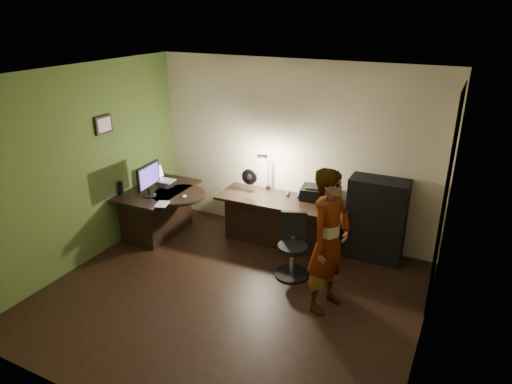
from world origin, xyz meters
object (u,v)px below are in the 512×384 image
at_px(desk_right, 282,222).
at_px(office_chair, 293,247).
at_px(cabinet, 376,219).
at_px(desk_left, 159,212).
at_px(person, 329,241).
at_px(monitor, 148,185).

height_order(desk_right, office_chair, office_chair).
bearing_deg(cabinet, desk_right, -171.33).
height_order(desk_left, person, person).
height_order(desk_right, monitor, monitor).
bearing_deg(desk_right, monitor, -157.90).
xyz_separation_m(desk_left, person, (2.96, -0.65, 0.50)).
distance_m(desk_left, monitor, 0.62).
bearing_deg(cabinet, office_chair, -132.73).
xyz_separation_m(desk_left, monitor, (0.05, -0.26, 0.56)).
distance_m(cabinet, office_chair, 1.31).
xyz_separation_m(desk_right, office_chair, (0.47, -0.74, 0.06)).
bearing_deg(desk_right, office_chair, -58.83).
distance_m(desk_right, person, 1.69).
xyz_separation_m(monitor, person, (2.91, -0.39, -0.06)).
bearing_deg(desk_left, monitor, -79.76).
height_order(desk_right, person, person).
bearing_deg(desk_left, person, -13.30).
xyz_separation_m(office_chair, person, (0.62, -0.45, 0.45)).
xyz_separation_m(cabinet, monitor, (-3.15, -1.04, 0.34)).
xyz_separation_m(cabinet, person, (-0.24, -1.43, 0.28)).
bearing_deg(desk_right, desk_left, -165.61).
bearing_deg(desk_left, cabinet, 12.70).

